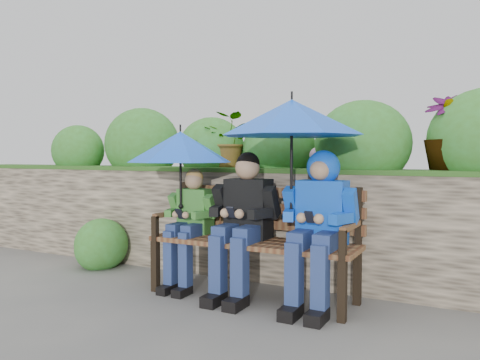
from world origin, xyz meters
The scene contains 8 objects.
ground centered at (0.00, 0.00, 0.00)m, with size 60.00×60.00×0.00m, color #555555.
garden_backdrop centered at (-0.02, 1.62, 0.58)m, with size 8.00×2.88×1.73m.
park_bench centered at (0.09, 0.21, 0.51)m, with size 1.71×0.50×0.90m.
boy_left centered at (-0.51, 0.13, 0.59)m, with size 0.43×0.50×1.03m.
boy_middle centered at (0.01, 0.12, 0.65)m, with size 0.54×0.63×1.18m.
boy_right centered at (0.65, 0.13, 0.70)m, with size 0.54×0.66×1.19m.
umbrella_left centered at (-0.59, 0.12, 1.22)m, with size 0.91×0.91×0.73m.
umbrella_right centered at (0.43, 0.12, 1.43)m, with size 1.09×1.09×0.93m.
Camera 1 is at (1.73, -3.21, 1.15)m, focal length 35.00 mm.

